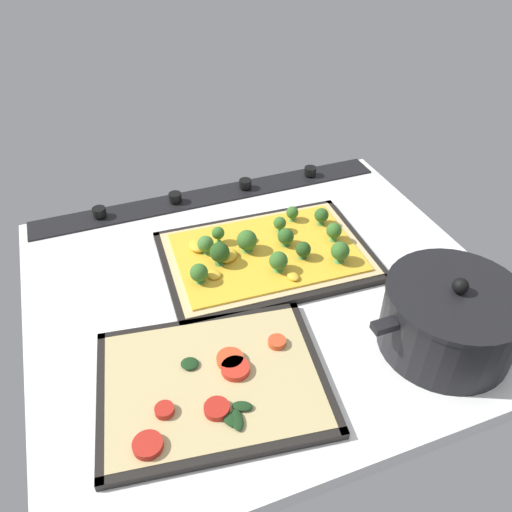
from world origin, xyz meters
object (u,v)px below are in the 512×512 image
Objects in this scene: cooking_pot at (450,318)px; veggie_pizza_back at (213,382)px; broccoli_pizza at (266,251)px; baking_tray_front at (267,257)px; baking_tray_back at (212,383)px.

veggie_pizza_back is at bearing -7.62° from cooking_pot.
baking_tray_front is at bearing -161.30° from broccoli_pizza.
baking_tray_back is at bearing 53.30° from baking_tray_front.
broccoli_pizza reaches higher than veggie_pizza_back.
broccoli_pizza is 30.66cm from baking_tray_back.
broccoli_pizza reaches higher than baking_tray_back.
baking_tray_front is at bearing -126.44° from veggie_pizza_back.
veggie_pizza_back is at bearing 53.56° from baking_tray_front.
baking_tray_front is 1.07× the size of broccoli_pizza.
cooking_pot is at bearing 171.94° from baking_tray_back.
cooking_pot is (-36.75, 5.21, 5.24)cm from baking_tray_back.
cooking_pot is at bearing 121.88° from broccoli_pizza.
baking_tray_front is 1.61cm from broccoli_pizza.
cooking_pot reaches higher than veggie_pizza_back.
veggie_pizza_back is (18.22, 24.92, -0.88)cm from broccoli_pizza.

